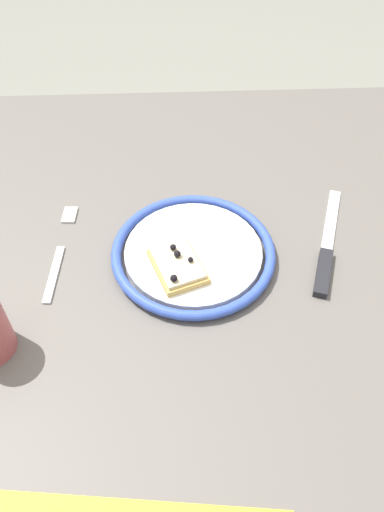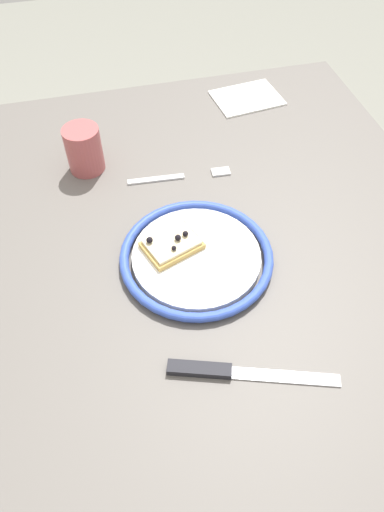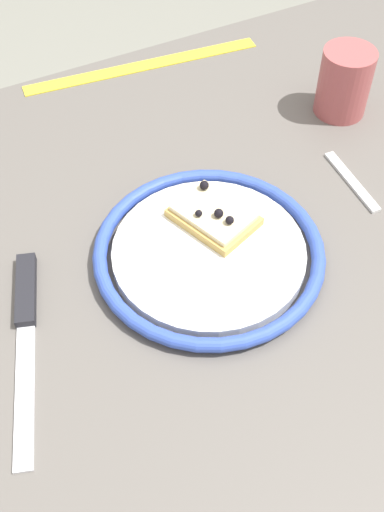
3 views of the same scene
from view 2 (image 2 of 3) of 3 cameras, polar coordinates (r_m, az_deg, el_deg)
The scene contains 8 objects.
ground_plane at distance 1.47m, azimuth 1.48°, elevation -18.29°, with size 6.00×6.00×0.00m, color gray.
dining_table at distance 0.89m, azimuth 2.34°, elevation -2.78°, with size 1.05×0.89×0.76m.
plate at distance 0.78m, azimuth 0.53°, elevation -0.07°, with size 0.25×0.25×0.02m.
pizza_slice_near at distance 0.78m, azimuth -2.46°, elevation 1.50°, with size 0.09×0.11×0.03m.
knife at distance 0.68m, azimuth 3.74°, elevation -13.69°, with size 0.09×0.23×0.01m.
fork at distance 0.93m, azimuth -1.40°, elevation 9.57°, with size 0.03×0.20×0.00m.
cup at distance 0.95m, azimuth -12.89°, elevation 12.41°, with size 0.07×0.07×0.09m, color #A54C4C.
napkin at distance 1.16m, azimuth 6.63°, elevation 18.40°, with size 0.11×0.15×0.00m, color white.
Camera 2 is at (0.50, -0.16, 1.37)m, focal length 33.20 mm.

